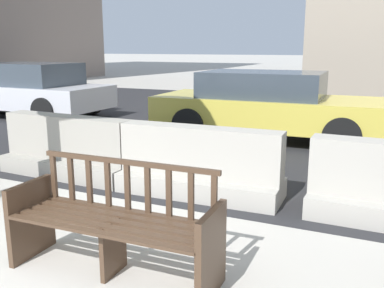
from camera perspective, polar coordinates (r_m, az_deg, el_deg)
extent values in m
cube|color=#28282B|center=(10.43, 11.61, 2.82)|extent=(120.00, 12.00, 0.01)
cube|color=#473323|center=(3.94, -20.68, -9.36)|extent=(0.06, 0.51, 0.66)
cube|color=#473323|center=(3.12, 2.59, -14.51)|extent=(0.06, 0.51, 0.66)
cube|color=#473323|center=(3.51, -10.45, -13.44)|extent=(0.05, 0.32, 0.45)
cube|color=#473323|center=(3.24, -12.88, -11.45)|extent=(1.60, 0.11, 0.02)
cube|color=#473323|center=(3.33, -11.71, -10.74)|extent=(1.60, 0.11, 0.02)
cube|color=#473323|center=(3.41, -10.61, -10.06)|extent=(1.60, 0.11, 0.02)
cube|color=#473323|center=(3.50, -9.56, -9.42)|extent=(1.60, 0.11, 0.02)
cube|color=#473323|center=(3.59, -8.57, -8.80)|extent=(1.60, 0.11, 0.02)
cube|color=#473323|center=(3.47, -8.71, -2.41)|extent=(1.60, 0.08, 0.04)
cube|color=#473323|center=(3.96, -17.93, -4.14)|extent=(0.04, 0.03, 0.38)
cube|color=#473323|center=(3.84, -15.80, -4.51)|extent=(0.04, 0.03, 0.38)
cube|color=#473323|center=(3.73, -13.54, -4.89)|extent=(0.04, 0.03, 0.38)
cube|color=#473323|center=(3.63, -11.14, -5.29)|extent=(0.04, 0.03, 0.38)
cube|color=#473323|center=(3.53, -8.60, -5.70)|extent=(0.04, 0.03, 0.38)
cube|color=#473323|center=(3.44, -5.92, -6.12)|extent=(0.04, 0.03, 0.38)
cube|color=#473323|center=(3.36, -3.09, -6.55)|extent=(0.04, 0.03, 0.38)
cube|color=#473323|center=(3.29, -0.13, -6.98)|extent=(0.04, 0.03, 0.38)
cube|color=#473323|center=(3.22, 2.97, -7.41)|extent=(0.04, 0.03, 0.38)
cube|color=#473323|center=(3.83, -21.25, -5.07)|extent=(0.06, 0.46, 0.03)
cube|color=#473323|center=(2.97, 2.52, -9.27)|extent=(0.06, 0.46, 0.03)
cube|color=#ADA89E|center=(5.24, 1.01, -5.47)|extent=(2.02, 0.74, 0.24)
cube|color=#ADA89E|center=(5.13, 1.02, -1.00)|extent=(2.01, 0.36, 0.60)
cube|color=#9E998E|center=(6.28, -16.04, -2.87)|extent=(2.02, 0.75, 0.24)
cube|color=#9E998E|center=(6.19, -16.28, 0.88)|extent=(2.01, 0.37, 0.60)
cube|color=#DBC64C|center=(8.48, 10.48, 4.29)|extent=(4.51, 1.90, 0.56)
cube|color=#38424C|center=(8.46, 9.43, 7.87)|extent=(2.31, 1.62, 0.49)
cylinder|color=black|center=(9.16, 20.03, 2.95)|extent=(0.65, 0.24, 0.64)
cylinder|color=black|center=(7.52, 19.35, 1.00)|extent=(0.65, 0.24, 0.64)
cylinder|color=black|center=(9.68, 3.47, 4.19)|extent=(0.65, 0.24, 0.64)
cylinder|color=black|center=(8.14, -0.41, 2.58)|extent=(0.65, 0.24, 0.64)
cube|color=silver|center=(11.95, -20.98, 6.07)|extent=(4.27, 1.83, 0.56)
cube|color=#38424C|center=(11.78, -20.60, 8.74)|extent=(2.19, 1.61, 0.55)
cylinder|color=black|center=(13.51, -22.30, 5.70)|extent=(0.64, 0.22, 0.64)
cylinder|color=black|center=(10.44, -19.08, 4.14)|extent=(0.64, 0.22, 0.64)
cylinder|color=black|center=(11.74, -13.32, 5.38)|extent=(0.64, 0.22, 0.64)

